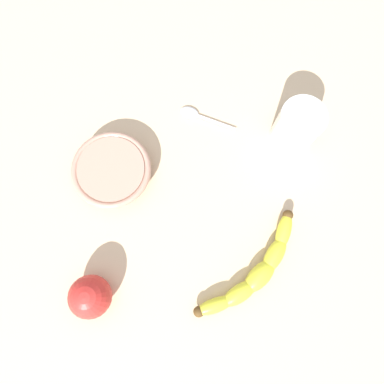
{
  "coord_description": "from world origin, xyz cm",
  "views": [
    {
      "loc": [
        -3.7,
        -12.79,
        66.37
      ],
      "look_at": [
        -3.31,
        1.06,
        5.0
      ],
      "focal_mm": 33.28,
      "sensor_mm": 36.0,
      "label": 1
    }
  ],
  "objects": [
    {
      "name": "wooden_tabletop",
      "position": [
        0.0,
        0.0,
        1.5
      ],
      "size": [
        120.0,
        120.0,
        3.0
      ],
      "primitive_type": "cube",
      "color": "beige",
      "rests_on": "ground"
    },
    {
      "name": "banana",
      "position": [
        7.03,
        -13.11,
        4.69
      ],
      "size": [
        18.35,
        17.89,
        3.39
      ],
      "rotation": [
        0.0,
        0.0,
        0.77
      ],
      "color": "yellow",
      "rests_on": "wooden_tabletop"
    },
    {
      "name": "smoothie_glass",
      "position": [
        15.69,
        11.9,
        7.31
      ],
      "size": [
        7.88,
        7.88,
        8.81
      ],
      "color": "silver",
      "rests_on": "wooden_tabletop"
    },
    {
      "name": "ceramic_bowl",
      "position": [
        -17.38,
        5.16,
        5.46
      ],
      "size": [
        14.09,
        14.09,
        4.08
      ],
      "color": "tan",
      "rests_on": "wooden_tabletop"
    },
    {
      "name": "apple_fruit",
      "position": [
        -20.31,
        -16.21,
        6.53
      ],
      "size": [
        7.06,
        7.06,
        7.06
      ],
      "primitive_type": "sphere",
      "color": "red",
      "rests_on": "wooden_tabletop"
    },
    {
      "name": "teaspoon",
      "position": [
        -2.71,
        16.73,
        3.4
      ],
      "size": [
        10.88,
        5.69,
        0.8
      ],
      "rotation": [
        0.0,
        0.0,
        2.74
      ],
      "color": "silver",
      "rests_on": "wooden_tabletop"
    }
  ]
}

